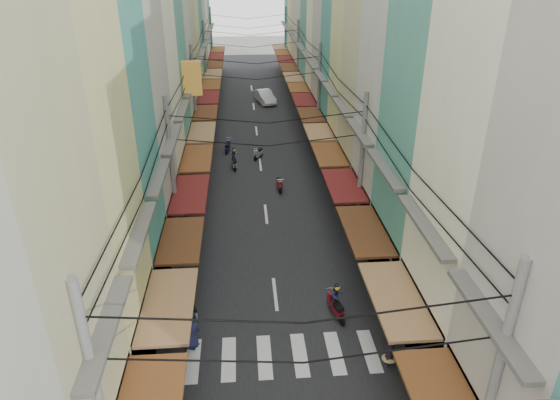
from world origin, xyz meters
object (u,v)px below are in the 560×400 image
white_car (265,103)px  bicycle (402,271)px  market_umbrella (488,331)px  traffic_sign (390,266)px

white_car → bicycle: white_car is taller
market_umbrella → traffic_sign: bearing=114.6°
bicycle → traffic_sign: (-1.41, -2.26, 1.93)m
white_car → bicycle: (5.21, -32.02, 0.00)m
traffic_sign → market_umbrella: bearing=-65.4°
bicycle → traffic_sign: bearing=145.1°
bicycle → market_umbrella: (0.77, -7.00, 2.22)m
white_car → traffic_sign: traffic_sign is taller
bicycle → market_umbrella: 7.38m
white_car → market_umbrella: market_umbrella is taller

